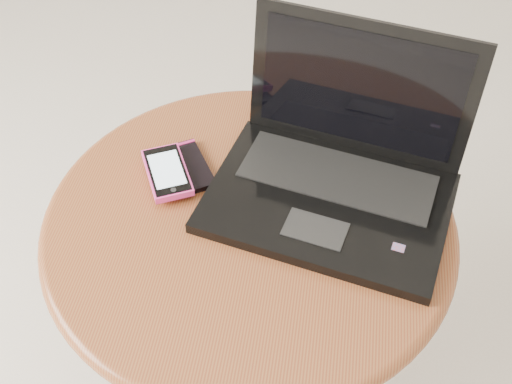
# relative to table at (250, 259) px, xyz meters

# --- Properties ---
(table) EXTENTS (0.61, 0.61, 0.49)m
(table) POSITION_rel_table_xyz_m (0.00, 0.00, 0.00)
(table) COLOR brown
(table) RESTS_ON ground
(laptop) EXTENTS (0.40, 0.34, 0.23)m
(laptop) POSITION_rel_table_xyz_m (0.12, 0.07, 0.15)
(laptop) COLOR black
(laptop) RESTS_ON table
(phone_black) EXTENTS (0.11, 0.12, 0.01)m
(phone_black) POSITION_rel_table_xyz_m (-0.11, 0.08, 0.11)
(phone_black) COLOR black
(phone_black) RESTS_ON table
(phone_pink) EXTENTS (0.10, 0.12, 0.01)m
(phone_pink) POSITION_rel_table_xyz_m (-0.14, 0.05, 0.12)
(phone_pink) COLOR #ED3894
(phone_pink) RESTS_ON phone_black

